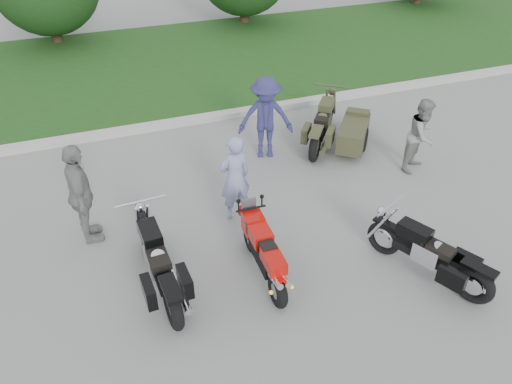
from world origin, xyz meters
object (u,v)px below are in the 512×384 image
object	(u,v)px
sportbike_red	(264,252)
person_back	(81,195)
person_stripe	(235,178)
person_denim	(266,118)
cruiser_left	(160,267)
person_grey	(422,135)
cruiser_right	(433,257)
cruiser_sidecar	(340,131)

from	to	relation	value
sportbike_red	person_back	xyz separation A→B (m)	(-2.61, 2.01, 0.43)
sportbike_red	person_back	world-z (taller)	person_back
person_stripe	person_denim	bearing A→B (deg)	-135.30
cruiser_left	sportbike_red	bearing A→B (deg)	-13.64
person_back	sportbike_red	bearing A→B (deg)	-129.64
person_grey	person_denim	bearing A→B (deg)	119.62
person_stripe	cruiser_right	bearing A→B (deg)	122.07
sportbike_red	cruiser_sidecar	xyz separation A→B (m)	(3.20, 3.41, -0.09)
cruiser_right	person_stripe	size ratio (longest dim) A/B	1.22
cruiser_left	person_stripe	size ratio (longest dim) A/B	1.43
cruiser_right	person_back	distance (m)	5.98
sportbike_red	person_denim	distance (m)	3.97
cruiser_right	person_denim	bearing A→B (deg)	77.96
person_denim	person_back	xyz separation A→B (m)	(-4.05, -1.67, 0.02)
sportbike_red	cruiser_left	xyz separation A→B (m)	(-1.64, 0.30, -0.05)
person_stripe	cruiser_sidecar	bearing A→B (deg)	-162.16
sportbike_red	person_back	bearing A→B (deg)	143.53
sportbike_red	person_grey	world-z (taller)	person_grey
sportbike_red	person_stripe	world-z (taller)	person_stripe
person_stripe	person_denim	distance (m)	2.34
sportbike_red	cruiser_right	distance (m)	2.73
sportbike_red	cruiser_left	distance (m)	1.67
cruiser_left	person_denim	world-z (taller)	person_denim
cruiser_left	cruiser_sidecar	size ratio (longest dim) A/B	1.09
cruiser_right	person_back	size ratio (longest dim) A/B	1.09
person_stripe	person_back	bearing A→B (deg)	-15.32
sportbike_red	cruiser_sidecar	bearing A→B (deg)	47.94
sportbike_red	person_denim	bearing A→B (deg)	69.75
person_grey	person_denim	world-z (taller)	person_denim
sportbike_red	cruiser_right	bearing A→B (deg)	-19.46
cruiser_left	cruiser_sidecar	bearing A→B (deg)	29.57
person_stripe	person_grey	bearing A→B (deg)	173.38
cruiser_sidecar	person_grey	bearing A→B (deg)	-12.38
sportbike_red	cruiser_right	world-z (taller)	sportbike_red
sportbike_red	person_back	distance (m)	3.32
cruiser_right	person_denim	size ratio (longest dim) A/B	1.11
person_back	person_denim	bearing A→B (deg)	-69.69
cruiser_right	person_stripe	bearing A→B (deg)	106.58
cruiser_sidecar	person_denim	world-z (taller)	person_denim
person_stripe	cruiser_left	bearing A→B (deg)	30.12
cruiser_left	person_back	distance (m)	2.02
person_grey	person_back	bearing A→B (deg)	149.03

